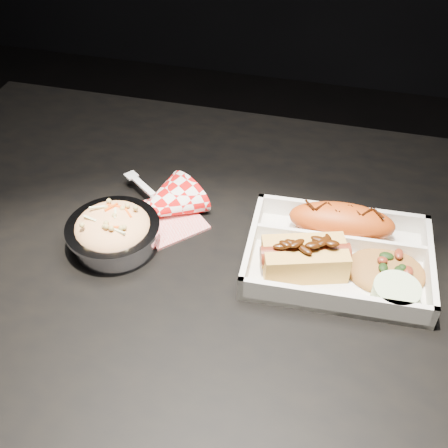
% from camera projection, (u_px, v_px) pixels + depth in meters
% --- Properties ---
extents(dining_table, '(1.20, 0.80, 0.75)m').
position_uv_depth(dining_table, '(242.00, 304.00, 0.85)').
color(dining_table, black).
rests_on(dining_table, ground).
extents(food_tray, '(0.26, 0.19, 0.04)m').
position_uv_depth(food_tray, '(337.00, 259.00, 0.78)').
color(food_tray, silver).
rests_on(food_tray, dining_table).
extents(fried_pastry, '(0.15, 0.07, 0.05)m').
position_uv_depth(fried_pastry, '(342.00, 221.00, 0.80)').
color(fried_pastry, '#BF4913').
rests_on(fried_pastry, food_tray).
extents(hotdog, '(0.12, 0.09, 0.06)m').
position_uv_depth(hotdog, '(305.00, 256.00, 0.75)').
color(hotdog, '#E3AC4D').
rests_on(hotdog, food_tray).
extents(fried_rice_mound, '(0.11, 0.09, 0.03)m').
position_uv_depth(fried_rice_mound, '(387.00, 265.00, 0.75)').
color(fried_rice_mound, '#A2682F').
rests_on(fried_rice_mound, food_tray).
extents(cupcake_liner, '(0.06, 0.06, 0.03)m').
position_uv_depth(cupcake_liner, '(395.00, 295.00, 0.72)').
color(cupcake_liner, beige).
rests_on(cupcake_liner, food_tray).
extents(foil_coleslaw_cup, '(0.13, 0.13, 0.06)m').
position_uv_depth(foil_coleslaw_cup, '(113.00, 231.00, 0.80)').
color(foil_coleslaw_cup, silver).
rests_on(foil_coleslaw_cup, dining_table).
extents(napkin_fork, '(0.17, 0.15, 0.10)m').
position_uv_depth(napkin_fork, '(163.00, 205.00, 0.86)').
color(napkin_fork, red).
rests_on(napkin_fork, dining_table).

